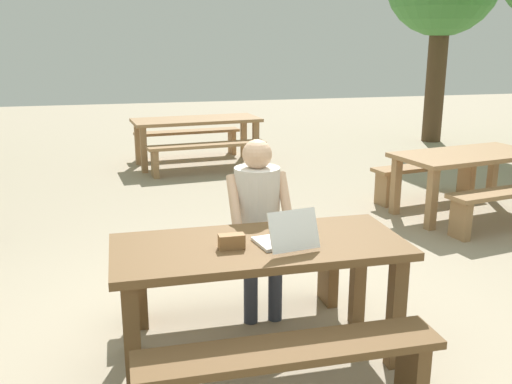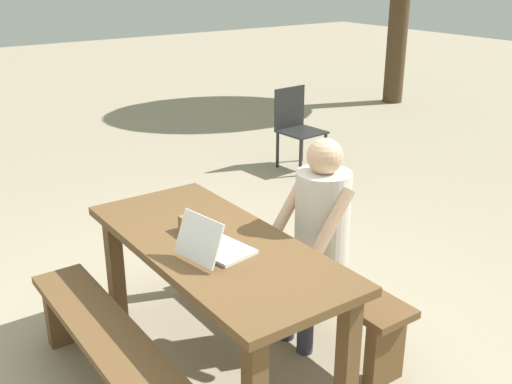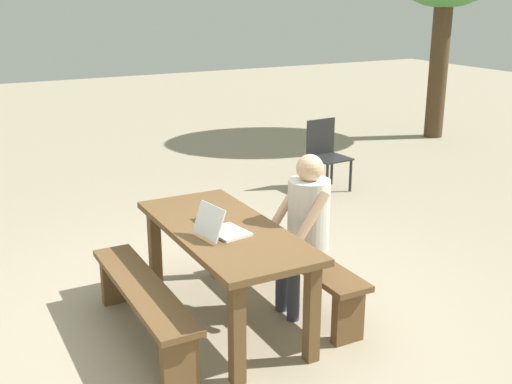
% 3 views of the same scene
% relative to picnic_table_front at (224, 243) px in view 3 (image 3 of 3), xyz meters
% --- Properties ---
extents(ground_plane, '(30.00, 30.00, 0.00)m').
position_rel_picnic_table_front_xyz_m(ground_plane, '(0.00, 0.00, -0.65)').
color(ground_plane, tan).
extents(picnic_table_front, '(1.77, 0.77, 0.78)m').
position_rel_picnic_table_front_xyz_m(picnic_table_front, '(0.00, 0.00, 0.00)').
color(picnic_table_front, brown).
rests_on(picnic_table_front, ground).
extents(bench_near, '(1.61, 0.30, 0.45)m').
position_rel_picnic_table_front_xyz_m(bench_near, '(0.00, -0.65, -0.32)').
color(bench_near, brown).
rests_on(bench_near, ground).
extents(bench_far, '(1.61, 0.30, 0.45)m').
position_rel_picnic_table_front_xyz_m(bench_far, '(0.00, 0.65, -0.32)').
color(bench_far, brown).
rests_on(bench_far, ground).
extents(laptop, '(0.35, 0.37, 0.24)m').
position_rel_picnic_table_front_xyz_m(laptop, '(0.14, -0.09, 0.18)').
color(laptop, white).
rests_on(laptop, picnic_table_front).
extents(small_pouch, '(0.15, 0.07, 0.09)m').
position_rel_picnic_table_front_xyz_m(small_pouch, '(-0.18, -0.05, 0.17)').
color(small_pouch, olive).
rests_on(small_pouch, picnic_table_front).
extents(person_seated, '(0.44, 0.42, 1.29)m').
position_rel_picnic_table_front_xyz_m(person_seated, '(0.14, 0.62, 0.11)').
color(person_seated, '#333847').
rests_on(person_seated, ground).
extents(plastic_chair, '(0.47, 0.47, 0.90)m').
position_rel_picnic_table_front_xyz_m(plastic_chair, '(-2.56, 2.66, -0.18)').
color(plastic_chair, '#262626').
rests_on(plastic_chair, ground).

